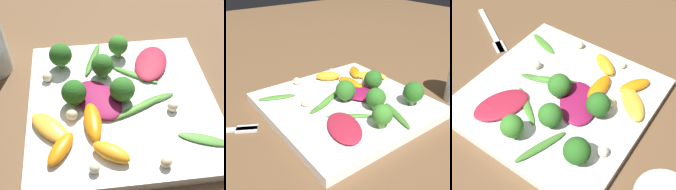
# 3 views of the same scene
# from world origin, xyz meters

# --- Properties ---
(ground_plane) EXTENTS (2.40, 2.40, 0.00)m
(ground_plane) POSITION_xyz_m (0.00, 0.00, 0.00)
(ground_plane) COLOR brown
(plate) EXTENTS (0.30, 0.30, 0.02)m
(plate) POSITION_xyz_m (0.00, 0.00, 0.01)
(plate) COLOR white
(plate) RESTS_ON ground_plane
(radicchio_leaf_0) EXTENTS (0.10, 0.11, 0.01)m
(radicchio_leaf_0) POSITION_xyz_m (-0.04, -0.00, 0.02)
(radicchio_leaf_0) COLOR maroon
(radicchio_leaf_0) RESTS_ON plate
(radicchio_leaf_1) EXTENTS (0.09, 0.11, 0.01)m
(radicchio_leaf_1) POSITION_xyz_m (0.06, 0.08, 0.02)
(radicchio_leaf_1) COLOR maroon
(radicchio_leaf_1) RESTS_ON plate
(orange_segment_0) EXTENTS (0.06, 0.05, 0.02)m
(orange_segment_0) POSITION_xyz_m (-0.03, -0.10, 0.03)
(orange_segment_0) COLOR orange
(orange_segment_0) RESTS_ON plate
(orange_segment_1) EXTENTS (0.07, 0.08, 0.02)m
(orange_segment_1) POSITION_xyz_m (-0.11, -0.05, 0.03)
(orange_segment_1) COLOR #FCAD33
(orange_segment_1) RESTS_ON plate
(orange_segment_2) EXTENTS (0.03, 0.07, 0.02)m
(orange_segment_2) POSITION_xyz_m (-0.05, -0.05, 0.03)
(orange_segment_2) COLOR orange
(orange_segment_2) RESTS_ON plate
(orange_segment_3) EXTENTS (0.05, 0.06, 0.02)m
(orange_segment_3) POSITION_xyz_m (-0.10, -0.09, 0.03)
(orange_segment_3) COLOR orange
(orange_segment_3) RESTS_ON plate
(broccoli_floret_0) EXTENTS (0.04, 0.04, 0.05)m
(broccoli_floret_0) POSITION_xyz_m (-0.09, 0.09, 0.05)
(broccoli_floret_0) COLOR #7A9E51
(broccoli_floret_0) RESTS_ON plate
(broccoli_floret_1) EXTENTS (0.04, 0.04, 0.04)m
(broccoli_floret_1) POSITION_xyz_m (0.01, 0.11, 0.04)
(broccoli_floret_1) COLOR #84AD5B
(broccoli_floret_1) RESTS_ON plate
(broccoli_floret_2) EXTENTS (0.04, 0.04, 0.05)m
(broccoli_floret_2) POSITION_xyz_m (-0.08, 0.00, 0.04)
(broccoli_floret_2) COLOR #84AD5B
(broccoli_floret_2) RESTS_ON plate
(broccoli_floret_3) EXTENTS (0.04, 0.04, 0.04)m
(broccoli_floret_3) POSITION_xyz_m (0.00, -0.00, 0.04)
(broccoli_floret_3) COLOR #7A9E51
(broccoli_floret_3) RESTS_ON plate
(broccoli_floret_4) EXTENTS (0.04, 0.04, 0.04)m
(broccoli_floret_4) POSITION_xyz_m (-0.03, 0.06, 0.04)
(broccoli_floret_4) COLOR #84AD5B
(broccoli_floret_4) RESTS_ON plate
(arugula_sprig_0) EXTENTS (0.06, 0.03, 0.01)m
(arugula_sprig_0) POSITION_xyz_m (0.05, -0.01, 0.02)
(arugula_sprig_0) COLOR #3D7528
(arugula_sprig_0) RESTS_ON plate
(arugula_sprig_1) EXTENTS (0.08, 0.04, 0.00)m
(arugula_sprig_1) POSITION_xyz_m (0.11, -0.09, 0.02)
(arugula_sprig_1) COLOR #47842D
(arugula_sprig_1) RESTS_ON plate
(arugula_sprig_2) EXTENTS (0.09, 0.05, 0.01)m
(arugula_sprig_2) POSITION_xyz_m (0.02, -0.02, 0.02)
(arugula_sprig_2) COLOR #47842D
(arugula_sprig_2) RESTS_ON plate
(arugula_sprig_3) EXTENTS (0.04, 0.09, 0.01)m
(arugula_sprig_3) POSITION_xyz_m (-0.04, 0.10, 0.02)
(arugula_sprig_3) COLOR #3D7528
(arugula_sprig_3) RESTS_ON plate
(arugula_sprig_4) EXTENTS (0.08, 0.06, 0.01)m
(arugula_sprig_4) POSITION_xyz_m (0.03, 0.05, 0.02)
(arugula_sprig_4) COLOR #47842D
(arugula_sprig_4) RESTS_ON plate
(macadamia_nut_0) EXTENTS (0.02, 0.02, 0.02)m
(macadamia_nut_0) POSITION_xyz_m (-0.05, -0.12, 0.03)
(macadamia_nut_0) COLOR beige
(macadamia_nut_0) RESTS_ON plate
(macadamia_nut_1) EXTENTS (0.02, 0.02, 0.02)m
(macadamia_nut_1) POSITION_xyz_m (0.04, -0.12, 0.03)
(macadamia_nut_1) COLOR beige
(macadamia_nut_1) RESTS_ON plate
(macadamia_nut_2) EXTENTS (0.02, 0.02, 0.02)m
(macadamia_nut_2) POSITION_xyz_m (-0.12, 0.06, 0.03)
(macadamia_nut_2) COLOR beige
(macadamia_nut_2) RESTS_ON plate
(macadamia_nut_3) EXTENTS (0.02, 0.02, 0.02)m
(macadamia_nut_3) POSITION_xyz_m (0.07, -0.03, 0.03)
(macadamia_nut_3) COLOR beige
(macadamia_nut_3) RESTS_ON plate
(macadamia_nut_4) EXTENTS (0.02, 0.02, 0.02)m
(macadamia_nut_4) POSITION_xyz_m (-0.08, -0.03, 0.03)
(macadamia_nut_4) COLOR beige
(macadamia_nut_4) RESTS_ON plate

